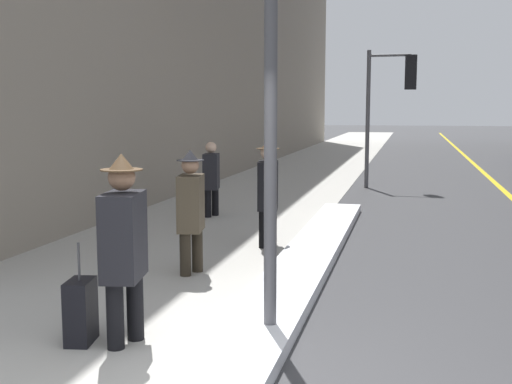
% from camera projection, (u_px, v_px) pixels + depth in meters
% --- Properties ---
extents(sidewalk_slab, '(4.00, 80.00, 0.01)m').
position_uv_depth(sidewalk_slab, '(290.00, 179.00, 19.62)').
color(sidewalk_slab, '#B2AFA8').
rests_on(sidewalk_slab, ground).
extents(road_centre_stripe, '(0.16, 80.00, 0.00)m').
position_uv_depth(road_centre_stripe, '(497.00, 185.00, 18.22)').
color(road_centre_stripe, gold).
rests_on(road_centre_stripe, ground).
extents(snow_bank_curb, '(0.74, 9.74, 0.15)m').
position_uv_depth(snow_bank_curb, '(306.00, 259.00, 8.89)').
color(snow_bank_curb, white).
rests_on(snow_bank_curb, ground).
extents(lamp_post, '(0.28, 0.28, 4.71)m').
position_uv_depth(lamp_post, '(271.00, 31.00, 5.67)').
color(lamp_post, '#515156').
rests_on(lamp_post, ground).
extents(traffic_light_near, '(1.31, 0.32, 3.70)m').
position_uv_depth(traffic_light_near, '(394.00, 89.00, 17.05)').
color(traffic_light_near, '#515156').
rests_on(traffic_light_near, ground).
extents(pedestrian_with_shoulder_bag, '(0.41, 0.77, 1.76)m').
position_uv_depth(pedestrian_with_shoulder_bag, '(124.00, 242.00, 5.76)').
color(pedestrian_with_shoulder_bag, black).
rests_on(pedestrian_with_shoulder_bag, ground).
extents(pedestrian_in_fedora, '(0.38, 0.54, 1.63)m').
position_uv_depth(pedestrian_in_fedora, '(191.00, 207.00, 8.25)').
color(pedestrian_in_fedora, '#2A241B').
rests_on(pedestrian_in_fedora, ground).
extents(pedestrian_trailing, '(0.39, 0.56, 1.68)m').
position_uv_depth(pedestrian_trailing, '(268.00, 189.00, 9.92)').
color(pedestrian_trailing, black).
rests_on(pedestrian_trailing, ground).
extents(pedestrian_in_glasses, '(0.37, 0.53, 1.50)m').
position_uv_depth(pedestrian_in_glasses, '(211.00, 175.00, 12.71)').
color(pedestrian_in_glasses, black).
rests_on(pedestrian_in_glasses, ground).
extents(rolling_suitcase, '(0.28, 0.39, 0.95)m').
position_uv_depth(rolling_suitcase, '(81.00, 312.00, 5.87)').
color(rolling_suitcase, black).
rests_on(rolling_suitcase, ground).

